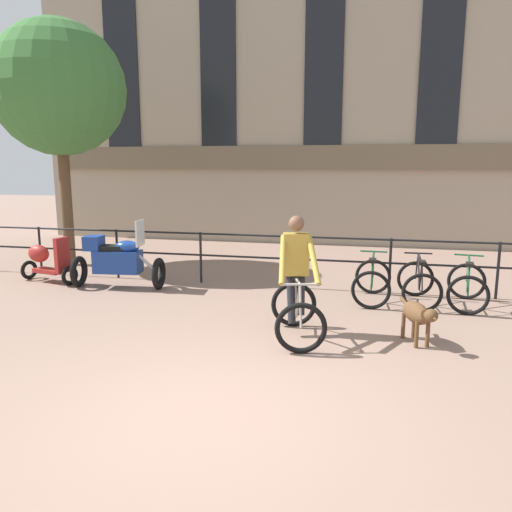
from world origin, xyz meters
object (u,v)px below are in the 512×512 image
object	(u,v)px
parked_bicycle_mid_left	(419,284)
parked_bicycle_mid_right	(467,286)
parked_bicycle_near_lamp	(372,282)
cyclist_with_bike	(297,283)
parked_scooter	(46,260)
dog	(418,314)
parked_motorcycle	(117,260)

from	to	relation	value
parked_bicycle_mid_left	parked_bicycle_mid_right	xyz separation A→B (m)	(0.79, 0.00, -0.00)
parked_bicycle_near_lamp	parked_bicycle_mid_right	world-z (taller)	same
parked_bicycle_mid_right	parked_bicycle_near_lamp	bearing A→B (deg)	8.24
cyclist_with_bike	parked_bicycle_mid_right	size ratio (longest dim) A/B	1.42
parked_bicycle_near_lamp	parked_scooter	size ratio (longest dim) A/B	0.84
cyclist_with_bike	dog	size ratio (longest dim) A/B	1.82
cyclist_with_bike	dog	world-z (taller)	cyclist_with_bike
parked_bicycle_mid_left	parked_bicycle_mid_right	world-z (taller)	same
parked_bicycle_near_lamp	parked_bicycle_mid_left	xyz separation A→B (m)	(0.79, -0.00, 0.00)
parked_motorcycle	parked_bicycle_near_lamp	xyz separation A→B (m)	(4.88, 0.14, -0.20)
dog	parked_bicycle_mid_left	xyz separation A→B (m)	(0.18, 2.06, -0.06)
dog	parked_motorcycle	xyz separation A→B (m)	(-5.48, 1.92, 0.15)
cyclist_with_bike	parked_motorcycle	bearing A→B (deg)	139.37
parked_scooter	parked_bicycle_mid_right	bearing A→B (deg)	-75.70
parked_bicycle_mid_left	cyclist_with_bike	bearing A→B (deg)	47.53
cyclist_with_bike	parked_bicycle_near_lamp	xyz separation A→B (m)	(1.04, 2.10, -0.41)
parked_bicycle_near_lamp	parked_scooter	bearing A→B (deg)	1.84
parked_bicycle_mid_right	dog	bearing A→B (deg)	72.92
parked_motorcycle	dog	bearing A→B (deg)	-115.65
parked_bicycle_mid_left	parked_scooter	bearing A→B (deg)	-1.29
cyclist_with_bike	parked_bicycle_mid_left	distance (m)	2.82
parked_bicycle_mid_left	parked_bicycle_near_lamp	bearing A→B (deg)	-1.39
parked_bicycle_mid_left	parked_bicycle_mid_right	distance (m)	0.79
parked_motorcycle	parked_bicycle_mid_right	world-z (taller)	parked_motorcycle
dog	parked_bicycle_mid_left	distance (m)	2.07
dog	parked_scooter	xyz separation A→B (m)	(-7.16, 2.05, 0.05)
cyclist_with_bike	parked_motorcycle	distance (m)	4.31
parked_bicycle_mid_left	parked_motorcycle	bearing A→B (deg)	0.06
dog	parked_bicycle_mid_right	distance (m)	2.28
parked_bicycle_mid_right	cyclist_with_bike	bearing A→B (deg)	46.94
parked_bicycle_near_lamp	parked_bicycle_mid_left	size ratio (longest dim) A/B	1.00
dog	cyclist_with_bike	bearing A→B (deg)	158.42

